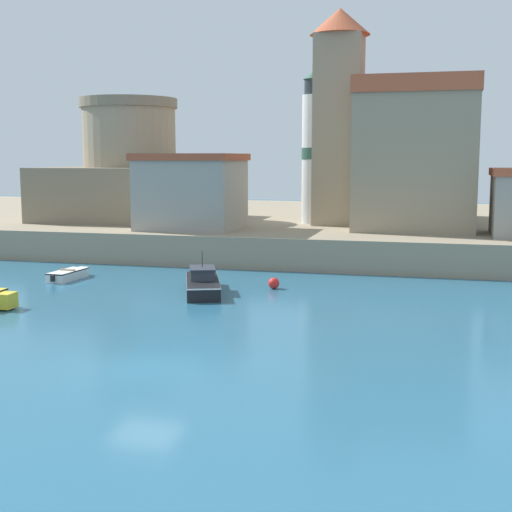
{
  "coord_description": "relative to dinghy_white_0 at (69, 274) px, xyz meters",
  "views": [
    {
      "loc": [
        10.09,
        -22.73,
        7.43
      ],
      "look_at": [
        0.11,
        15.1,
        2.0
      ],
      "focal_mm": 50.0,
      "sensor_mm": 36.0,
      "label": 1
    }
  ],
  "objects": [
    {
      "name": "dinghy_white_0",
      "position": [
        0.0,
        0.0,
        0.0
      ],
      "size": [
        1.34,
        3.69,
        0.65
      ],
      "color": "white",
      "rests_on": "ground"
    },
    {
      "name": "mooring_buoy",
      "position": [
        12.9,
        0.17,
        0.0
      ],
      "size": [
        0.64,
        0.64,
        0.64
      ],
      "primitive_type": "sphere",
      "color": "red",
      "rests_on": "ground"
    },
    {
      "name": "quay_seawall",
      "position": [
        12.03,
        26.32,
        0.77
      ],
      "size": [
        120.0,
        40.0,
        2.17
      ],
      "primitive_type": "cube",
      "color": "gray",
      "rests_on": "ground"
    },
    {
      "name": "motorboat_black_1",
      "position": [
        9.33,
        -1.89,
        0.2
      ],
      "size": [
        3.62,
        6.42,
        2.3
      ],
      "color": "black",
      "rests_on": "ground"
    },
    {
      "name": "harbor_shed_mid_row",
      "position": [
        4.03,
        11.12,
        4.64
      ],
      "size": [
        7.25,
        6.72,
        5.53
      ],
      "color": "gray",
      "rests_on": "quay_seawall"
    },
    {
      "name": "ground_plane",
      "position": [
        12.03,
        -15.98,
        -0.31
      ],
      "size": [
        200.0,
        200.0,
        0.0
      ],
      "primitive_type": "plane",
      "color": "#28607F"
    },
    {
      "name": "fortress",
      "position": [
        -3.97,
        17.86,
        5.4
      ],
      "size": [
        12.98,
        12.98,
        10.18
      ],
      "color": "#796C57",
      "rests_on": "quay_seawall"
    },
    {
      "name": "lighthouse",
      "position": [
        12.03,
        17.57,
        7.71
      ],
      "size": [
        1.99,
        1.99,
        12.11
      ],
      "color": "silver",
      "rests_on": "quay_seawall"
    },
    {
      "name": "church",
      "position": [
        19.3,
        19.53,
        7.71
      ],
      "size": [
        12.69,
        18.06,
        16.51
      ],
      "color": "gray",
      "rests_on": "quay_seawall"
    }
  ]
}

